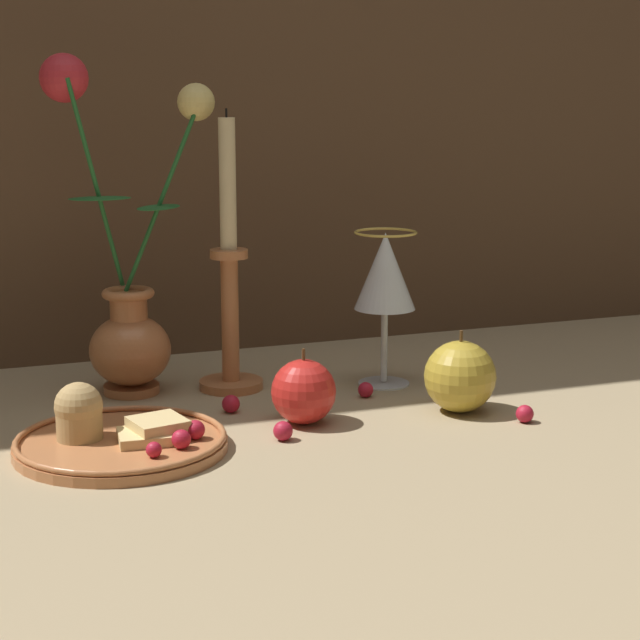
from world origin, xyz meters
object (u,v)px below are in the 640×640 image
at_px(vase, 126,290).
at_px(plate_with_pastries, 116,436).
at_px(apple_beside_vase, 460,377).
at_px(candlestick, 230,295).
at_px(wine_glass, 385,277).
at_px(apple_near_glass, 304,392).

bearing_deg(vase, plate_with_pastries, -103.85).
relative_size(vase, apple_beside_vase, 4.23).
xyz_separation_m(plate_with_pastries, candlestick, (0.16, 0.17, 0.10)).
height_order(wine_glass, apple_near_glass, wine_glass).
height_order(plate_with_pastries, apple_near_glass, apple_near_glass).
distance_m(vase, apple_beside_vase, 0.39).
bearing_deg(wine_glass, plate_with_pastries, -159.05).
relative_size(candlestick, apple_near_glass, 4.01).
bearing_deg(apple_beside_vase, wine_glass, 104.14).
distance_m(plate_with_pastries, apple_near_glass, 0.20).
xyz_separation_m(vase, wine_glass, (0.29, -0.07, 0.01)).
height_order(vase, apple_near_glass, vase).
bearing_deg(vase, apple_beside_vase, -31.92).
bearing_deg(apple_near_glass, plate_with_pastries, -174.59).
xyz_separation_m(wine_glass, candlestick, (-0.18, 0.04, -0.02)).
height_order(wine_glass, candlestick, candlestick).
relative_size(vase, plate_with_pastries, 1.85).
xyz_separation_m(apple_beside_vase, apple_near_glass, (-0.17, 0.02, -0.00)).
relative_size(plate_with_pastries, apple_near_glass, 2.57).
relative_size(plate_with_pastries, wine_glass, 1.13).
bearing_deg(apple_near_glass, candlestick, 103.06).
bearing_deg(plate_with_pastries, candlestick, 46.81).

